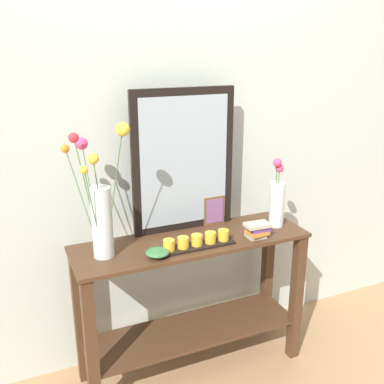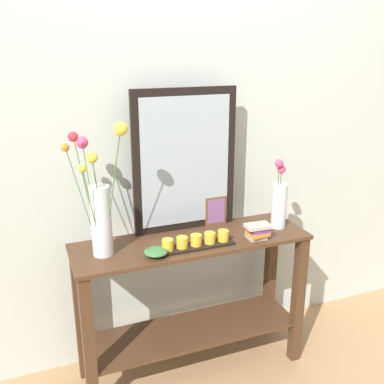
{
  "view_description": "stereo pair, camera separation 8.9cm",
  "coord_description": "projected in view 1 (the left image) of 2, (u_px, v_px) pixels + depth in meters",
  "views": [
    {
      "loc": [
        -0.85,
        -1.93,
        1.75
      ],
      "look_at": [
        0.0,
        0.0,
        1.05
      ],
      "focal_mm": 41.83,
      "sensor_mm": 36.0,
      "label": 1
    },
    {
      "loc": [
        -0.77,
        -1.97,
        1.75
      ],
      "look_at": [
        0.0,
        0.0,
        1.05
      ],
      "focal_mm": 41.83,
      "sensor_mm": 36.0,
      "label": 2
    }
  ],
  "objects": [
    {
      "name": "ground_plane",
      "position": [
        192.0,
        367.0,
        2.56
      ],
      "size": [
        7.0,
        6.0,
        0.02
      ],
      "primitive_type": "cube",
      "color": "#A87F56"
    },
    {
      "name": "wall_back",
      "position": [
        169.0,
        122.0,
        2.4
      ],
      "size": [
        6.4,
        0.08,
        2.7
      ],
      "primitive_type": "cube",
      "color": "beige",
      "rests_on": "ground"
    },
    {
      "name": "console_table",
      "position": [
        192.0,
        291.0,
        2.4
      ],
      "size": [
        1.23,
        0.38,
        0.79
      ],
      "color": "#472D1C",
      "rests_on": "ground"
    },
    {
      "name": "mirror_leaning",
      "position": [
        184.0,
        161.0,
        2.33
      ],
      "size": [
        0.56,
        0.03,
        0.76
      ],
      "color": "black",
      "rests_on": "console_table"
    },
    {
      "name": "tall_vase_left",
      "position": [
        101.0,
        209.0,
        2.05
      ],
      "size": [
        0.27,
        0.28,
        0.65
      ],
      "color": "silver",
      "rests_on": "console_table"
    },
    {
      "name": "vase_right",
      "position": [
        277.0,
        201.0,
        2.44
      ],
      "size": [
        0.09,
        0.09,
        0.39
      ],
      "color": "silver",
      "rests_on": "console_table"
    },
    {
      "name": "candle_tray",
      "position": [
        197.0,
        242.0,
        2.21
      ],
      "size": [
        0.39,
        0.09,
        0.07
      ],
      "color": "black",
      "rests_on": "console_table"
    },
    {
      "name": "picture_frame_small",
      "position": [
        214.0,
        211.0,
        2.48
      ],
      "size": [
        0.12,
        0.01,
        0.16
      ],
      "color": "brown",
      "rests_on": "console_table"
    },
    {
      "name": "decorative_bowl",
      "position": [
        157.0,
        252.0,
        2.11
      ],
      "size": [
        0.11,
        0.11,
        0.04
      ],
      "color": "#38703D",
      "rests_on": "console_table"
    },
    {
      "name": "book_stack",
      "position": [
        257.0,
        230.0,
        2.32
      ],
      "size": [
        0.13,
        0.1,
        0.08
      ],
      "color": "#B2A893",
      "rests_on": "console_table"
    }
  ]
}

